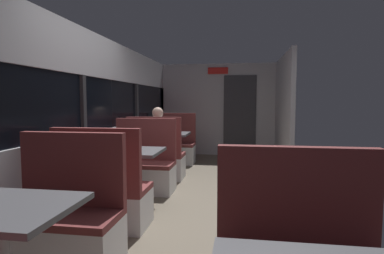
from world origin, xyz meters
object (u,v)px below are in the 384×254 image
at_px(bench_mid_window_facing_entry, 143,170).
at_px(dining_table_far_window, 166,138).
at_px(bench_far_window_facing_entry, 173,148).
at_px(bench_mid_window_facing_end, 104,197).
at_px(bench_far_window_facing_end, 157,160).
at_px(seated_passenger, 157,148).
at_px(dining_table_mid_window, 126,158).
at_px(bench_near_window_facing_entry, 64,226).

height_order(bench_mid_window_facing_entry, dining_table_far_window, bench_mid_window_facing_entry).
relative_size(dining_table_far_window, bench_far_window_facing_entry, 0.82).
height_order(bench_mid_window_facing_end, dining_table_far_window, bench_mid_window_facing_end).
bearing_deg(dining_table_far_window, bench_mid_window_facing_end, -90.00).
relative_size(bench_far_window_facing_end, seated_passenger, 0.87).
relative_size(dining_table_mid_window, bench_mid_window_facing_entry, 0.82).
height_order(dining_table_far_window, bench_far_window_facing_entry, bench_far_window_facing_entry).
bearing_deg(bench_near_window_facing_entry, bench_far_window_facing_end, 90.00).
xyz_separation_m(dining_table_far_window, seated_passenger, (0.00, -0.63, -0.10)).
height_order(bench_near_window_facing_entry, seated_passenger, seated_passenger).
xyz_separation_m(bench_near_window_facing_entry, dining_table_far_window, (0.00, 3.65, 0.31)).
xyz_separation_m(bench_far_window_facing_end, bench_far_window_facing_entry, (0.00, 1.40, 0.00)).
height_order(bench_mid_window_facing_end, bench_far_window_facing_entry, same).
height_order(dining_table_far_window, seated_passenger, seated_passenger).
bearing_deg(bench_far_window_facing_end, dining_table_mid_window, -90.00).
bearing_deg(bench_far_window_facing_entry, dining_table_far_window, -90.00).
xyz_separation_m(bench_mid_window_facing_end, bench_far_window_facing_entry, (0.00, 3.58, 0.00)).
bearing_deg(bench_far_window_facing_end, bench_mid_window_facing_entry, -90.00).
height_order(bench_mid_window_facing_end, seated_passenger, seated_passenger).
height_order(bench_mid_window_facing_entry, bench_far_window_facing_entry, same).
relative_size(bench_near_window_facing_entry, bench_far_window_facing_entry, 1.00).
relative_size(dining_table_far_window, bench_far_window_facing_end, 0.82).
bearing_deg(dining_table_mid_window, dining_table_far_window, 90.00).
relative_size(dining_table_mid_window, dining_table_far_window, 1.00).
height_order(dining_table_mid_window, bench_far_window_facing_end, bench_far_window_facing_end).
distance_m(bench_near_window_facing_entry, bench_far_window_facing_entry, 4.35).
distance_m(dining_table_mid_window, dining_table_far_window, 2.18).
bearing_deg(bench_mid_window_facing_entry, dining_table_mid_window, -90.00).
distance_m(bench_mid_window_facing_end, bench_far_window_facing_entry, 3.58).
bearing_deg(bench_far_window_facing_end, bench_far_window_facing_entry, 90.00).
xyz_separation_m(bench_near_window_facing_entry, bench_mid_window_facing_entry, (0.00, 2.18, 0.00)).
bearing_deg(seated_passenger, bench_far_window_facing_end, -90.00).
bearing_deg(bench_near_window_facing_entry, bench_mid_window_facing_entry, 90.00).
xyz_separation_m(dining_table_far_window, bench_far_window_facing_entry, (0.00, 0.70, -0.31)).
bearing_deg(dining_table_mid_window, seated_passenger, 90.00).
height_order(bench_mid_window_facing_end, bench_mid_window_facing_entry, same).
height_order(dining_table_mid_window, bench_far_window_facing_entry, bench_far_window_facing_entry).
distance_m(bench_near_window_facing_entry, bench_mid_window_facing_end, 0.78).
relative_size(dining_table_mid_window, bench_far_window_facing_end, 0.82).
bearing_deg(bench_mid_window_facing_entry, dining_table_far_window, 90.00).
distance_m(bench_near_window_facing_entry, bench_mid_window_facing_entry, 2.18).
relative_size(bench_mid_window_facing_end, bench_mid_window_facing_entry, 1.00).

